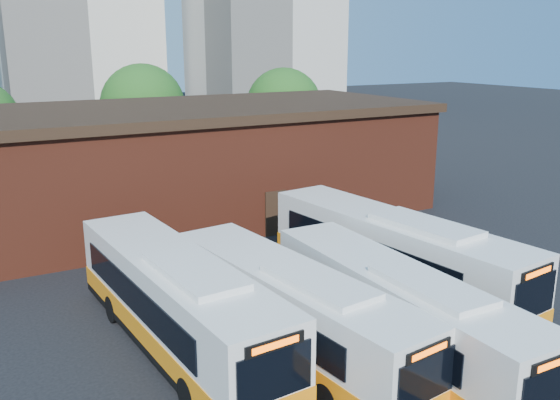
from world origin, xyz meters
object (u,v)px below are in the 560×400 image
bus_mideast (398,318)px  bus_east (393,258)px  bus_west (177,307)px  bus_midwest (291,315)px

bus_mideast → bus_east: size_ratio=0.91×
bus_west → bus_mideast: bus_west is taller
bus_west → bus_mideast: size_ratio=1.08×
bus_east → bus_west: bearing=173.6°
bus_west → bus_east: bearing=-3.9°
bus_west → bus_midwest: bus_west is taller
bus_mideast → bus_west: bearing=146.5°
bus_mideast → bus_east: bearing=52.5°
bus_midwest → bus_mideast: 3.34m
bus_west → bus_east: 8.97m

